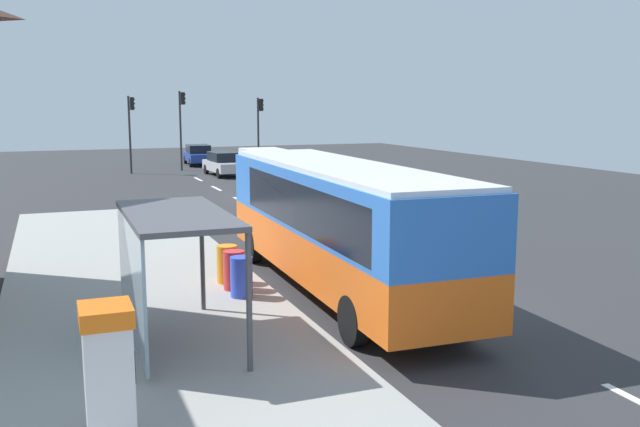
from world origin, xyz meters
The scene contains 21 objects.
ground_plane centered at (0.00, 14.00, -0.02)m, with size 56.00×92.00×0.04m, color #2D2D30.
sidewalk_platform centered at (-6.40, 2.00, 0.09)m, with size 6.20×30.00×0.18m, color #999993.
lane_stripe_seg_1 centered at (0.25, -1.00, 0.01)m, with size 0.16×2.20×0.01m, color silver.
lane_stripe_seg_2 centered at (0.25, 4.00, 0.01)m, with size 0.16×2.20×0.01m, color silver.
lane_stripe_seg_3 centered at (0.25, 9.00, 0.01)m, with size 0.16×2.20×0.01m, color silver.
lane_stripe_seg_4 centered at (0.25, 14.00, 0.01)m, with size 0.16×2.20×0.01m, color silver.
lane_stripe_seg_5 centered at (0.25, 19.00, 0.01)m, with size 0.16×2.20×0.01m, color silver.
lane_stripe_seg_6 centered at (0.25, 24.00, 0.01)m, with size 0.16×2.20×0.01m, color silver.
lane_stripe_seg_7 centered at (0.25, 29.00, 0.01)m, with size 0.16×2.20×0.01m, color silver.
bus centered at (-1.71, 2.09, 1.84)m, with size 2.73×11.06×3.21m.
white_van centered at (2.20, 20.09, 1.34)m, with size 2.04×5.20×2.30m.
sedan_near centered at (2.30, 30.62, 0.79)m, with size 2.03×4.49×1.52m.
sedan_far centered at (2.30, 38.93, 0.79)m, with size 2.03×4.49×1.52m.
ticket_machine centered at (-7.67, -4.48, 1.17)m, with size 0.66×0.76×1.94m.
recycling_bin_blue centered at (-4.20, 1.92, 0.66)m, with size 0.52×0.52×0.95m, color blue.
recycling_bin_red centered at (-4.20, 2.62, 0.66)m, with size 0.52×0.52×0.95m, color red.
recycling_bin_orange centered at (-4.20, 3.32, 0.66)m, with size 0.52×0.52×0.95m, color orange.
traffic_light_near_side centered at (5.50, 33.33, 3.34)m, with size 0.49×0.28×5.03m.
traffic_light_far_side centered at (-3.10, 34.13, 3.40)m, with size 0.49×0.28×5.12m.
traffic_light_median centered at (0.39, 34.93, 3.60)m, with size 0.49×0.28×5.46m.
bus_shelter centered at (-6.41, -0.67, 2.10)m, with size 1.80×4.00×2.50m.
Camera 1 is at (-8.22, -13.46, 4.68)m, focal length 38.98 mm.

